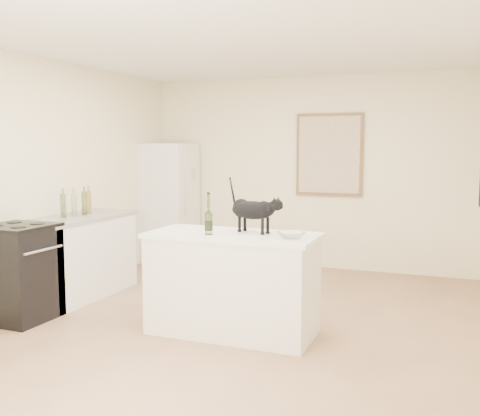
{
  "coord_description": "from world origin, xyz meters",
  "views": [
    {
      "loc": [
        1.92,
        -4.63,
        1.65
      ],
      "look_at": [
        0.15,
        -0.15,
        1.12
      ],
      "focal_mm": 41.35,
      "sensor_mm": 36.0,
      "label": 1
    }
  ],
  "objects_px": {
    "black_cat": "(253,213)",
    "stove": "(19,274)",
    "wine_bottle": "(209,216)",
    "fridge": "(169,203)",
    "glass_bowl": "(291,235)"
  },
  "relations": [
    {
      "from": "black_cat",
      "to": "stove",
      "type": "bearing_deg",
      "value": -149.67
    },
    {
      "from": "stove",
      "to": "black_cat",
      "type": "height_order",
      "value": "black_cat"
    },
    {
      "from": "stove",
      "to": "wine_bottle",
      "type": "xyz_separation_m",
      "value": [
        1.88,
        0.26,
        0.61
      ]
    },
    {
      "from": "fridge",
      "to": "wine_bottle",
      "type": "distance_m",
      "value": 3.29
    },
    {
      "from": "wine_bottle",
      "to": "black_cat",
      "type": "bearing_deg",
      "value": 36.41
    },
    {
      "from": "wine_bottle",
      "to": "glass_bowl",
      "type": "distance_m",
      "value": 0.74
    },
    {
      "from": "black_cat",
      "to": "glass_bowl",
      "type": "relative_size",
      "value": 2.2
    },
    {
      "from": "fridge",
      "to": "glass_bowl",
      "type": "bearing_deg",
      "value": -45.35
    },
    {
      "from": "stove",
      "to": "wine_bottle",
      "type": "bearing_deg",
      "value": 7.9
    },
    {
      "from": "wine_bottle",
      "to": "stove",
      "type": "bearing_deg",
      "value": -172.1
    },
    {
      "from": "black_cat",
      "to": "wine_bottle",
      "type": "xyz_separation_m",
      "value": [
        -0.32,
        -0.24,
        -0.02
      ]
    },
    {
      "from": "fridge",
      "to": "black_cat",
      "type": "xyz_separation_m",
      "value": [
        2.2,
        -2.45,
        0.23
      ]
    },
    {
      "from": "fridge",
      "to": "glass_bowl",
      "type": "relative_size",
      "value": 7.3
    },
    {
      "from": "fridge",
      "to": "glass_bowl",
      "type": "xyz_separation_m",
      "value": [
        2.61,
        -2.64,
        0.08
      ]
    },
    {
      "from": "stove",
      "to": "fridge",
      "type": "height_order",
      "value": "fridge"
    }
  ]
}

